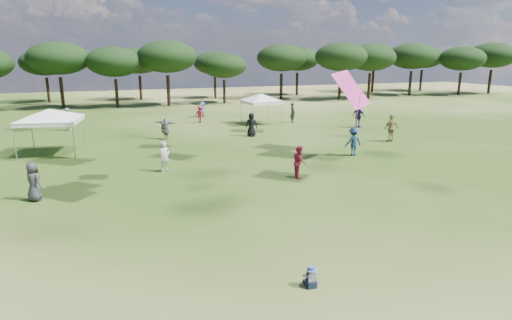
{
  "coord_description": "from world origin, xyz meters",
  "views": [
    {
      "loc": [
        -4.55,
        -7.21,
        5.89
      ],
      "look_at": [
        0.29,
        6.0,
        2.42
      ],
      "focal_mm": 30.0,
      "sensor_mm": 36.0,
      "label": 1
    }
  ],
  "objects": [
    {
      "name": "tent_right",
      "position": [
        8.63,
        27.48,
        2.53
      ],
      "size": [
        5.75,
        5.75,
        2.95
      ],
      "rotation": [
        0.0,
        0.0,
        0.07
      ],
      "color": "gray",
      "rests_on": "ground"
    },
    {
      "name": "tent_left",
      "position": [
        -7.42,
        21.07,
        2.62
      ],
      "size": [
        6.68,
        6.68,
        3.04
      ],
      "rotation": [
        0.0,
        0.0,
        -0.17
      ],
      "color": "gray",
      "rests_on": "ground"
    },
    {
      "name": "festival_crowd",
      "position": [
        0.93,
        22.6,
        0.86
      ],
      "size": [
        28.88,
        23.84,
        1.93
      ],
      "color": "#414145",
      "rests_on": "ground"
    },
    {
      "name": "tree_line",
      "position": [
        2.39,
        47.41,
        5.42
      ],
      "size": [
        108.78,
        17.63,
        7.77
      ],
      "color": "black",
      "rests_on": "ground"
    },
    {
      "name": "toddler",
      "position": [
        0.26,
        1.74,
        0.26
      ],
      "size": [
        0.39,
        0.44,
        0.58
      ],
      "rotation": [
        0.0,
        0.0,
        -0.08
      ],
      "color": "black",
      "rests_on": "ground"
    }
  ]
}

